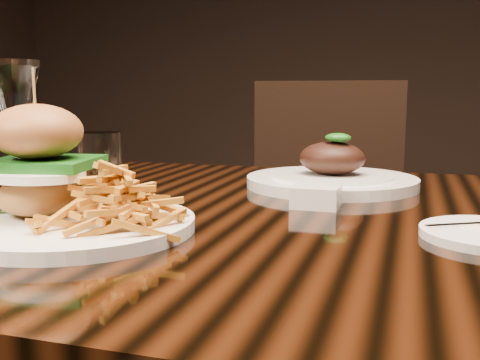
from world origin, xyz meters
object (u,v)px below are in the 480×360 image
(dining_table, at_px, (283,264))
(wine_glass, at_px, (16,99))
(chair_far, at_px, (324,220))
(burger_plate, at_px, (69,189))
(far_dish, at_px, (332,177))

(dining_table, relative_size, wine_glass, 7.68)
(dining_table, height_order, chair_far, chair_far)
(dining_table, height_order, burger_plate, burger_plate)
(dining_table, distance_m, chair_far, 0.90)
(wine_glass, bearing_deg, burger_plate, -37.37)
(wine_glass, bearing_deg, chair_far, 71.66)
(far_dish, distance_m, chair_far, 0.71)
(wine_glass, xyz_separation_m, chair_far, (0.31, 0.94, -0.36))
(chair_far, bearing_deg, burger_plate, -102.14)
(dining_table, height_order, wine_glass, wine_glass)
(wine_glass, bearing_deg, dining_table, 7.72)
(burger_plate, height_order, wine_glass, wine_glass)
(burger_plate, distance_m, far_dish, 0.48)
(wine_glass, distance_m, far_dish, 0.52)
(dining_table, bearing_deg, far_dish, 81.32)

